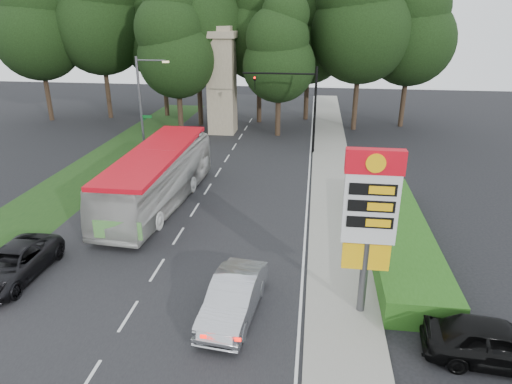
# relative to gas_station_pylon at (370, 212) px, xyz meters

# --- Properties ---
(ground) EXTENTS (120.00, 120.00, 0.00)m
(ground) POSITION_rel_gas_station_pylon_xyz_m (-9.20, -1.99, -4.45)
(ground) COLOR black
(ground) RESTS_ON ground
(road_surface) EXTENTS (14.00, 80.00, 0.02)m
(road_surface) POSITION_rel_gas_station_pylon_xyz_m (-9.20, 10.01, -4.44)
(road_surface) COLOR black
(road_surface) RESTS_ON ground
(sidewalk_right) EXTENTS (3.00, 80.00, 0.12)m
(sidewalk_right) POSITION_rel_gas_station_pylon_xyz_m (-0.70, 10.01, -4.39)
(sidewalk_right) COLOR gray
(sidewalk_right) RESTS_ON ground
(grass_verge_left) EXTENTS (5.00, 50.00, 0.02)m
(grass_verge_left) POSITION_rel_gas_station_pylon_xyz_m (-18.70, 16.01, -4.44)
(grass_verge_left) COLOR #193814
(grass_verge_left) RESTS_ON ground
(hedge) EXTENTS (3.00, 14.00, 1.20)m
(hedge) POSITION_rel_gas_station_pylon_xyz_m (2.30, 6.01, -3.85)
(hedge) COLOR #235316
(hedge) RESTS_ON ground
(gas_station_pylon) EXTENTS (2.10, 0.45, 6.85)m
(gas_station_pylon) POSITION_rel_gas_station_pylon_xyz_m (0.00, 0.00, 0.00)
(gas_station_pylon) COLOR #59595E
(gas_station_pylon) RESTS_ON ground
(traffic_signal_mast) EXTENTS (6.10, 0.35, 7.20)m
(traffic_signal_mast) POSITION_rel_gas_station_pylon_xyz_m (-3.52, 22.00, 0.22)
(traffic_signal_mast) COLOR black
(traffic_signal_mast) RESTS_ON ground
(streetlight_signs) EXTENTS (2.75, 0.98, 8.00)m
(streetlight_signs) POSITION_rel_gas_station_pylon_xyz_m (-16.19, 20.01, -0.01)
(streetlight_signs) COLOR #59595E
(streetlight_signs) RESTS_ON ground
(monument) EXTENTS (3.00, 3.00, 10.05)m
(monument) POSITION_rel_gas_station_pylon_xyz_m (-11.20, 28.01, 0.66)
(monument) COLOR gray
(monument) RESTS_ON ground
(tree_far_west) EXTENTS (8.96, 8.96, 17.60)m
(tree_far_west) POSITION_rel_gas_station_pylon_xyz_m (-31.20, 31.01, 6.24)
(tree_far_west) COLOR #2D2116
(tree_far_west) RESTS_ON ground
(tree_west_mid) EXTENTS (9.80, 9.80, 19.25)m
(tree_west_mid) POSITION_rel_gas_station_pylon_xyz_m (-25.20, 33.01, 7.24)
(tree_west_mid) COLOR #2D2116
(tree_west_mid) RESTS_ON ground
(tree_west_near) EXTENTS (8.40, 8.40, 16.50)m
(tree_west_near) POSITION_rel_gas_station_pylon_xyz_m (-19.20, 35.01, 5.57)
(tree_west_near) COLOR #2D2116
(tree_west_near) RESTS_ON ground
(tree_center_left) EXTENTS (10.08, 10.08, 19.80)m
(tree_center_left) POSITION_rel_gas_station_pylon_xyz_m (-14.20, 31.01, 7.57)
(tree_center_left) COLOR #2D2116
(tree_center_left) RESTS_ON ground
(tree_center_right) EXTENTS (9.24, 9.24, 18.15)m
(tree_center_right) POSITION_rel_gas_station_pylon_xyz_m (-8.20, 33.01, 6.57)
(tree_center_right) COLOR #2D2116
(tree_center_right) RESTS_ON ground
(tree_east_near) EXTENTS (8.12, 8.12, 15.95)m
(tree_east_near) POSITION_rel_gas_station_pylon_xyz_m (-3.20, 35.01, 5.23)
(tree_east_near) COLOR #2D2116
(tree_east_near) RESTS_ON ground
(tree_east_mid) EXTENTS (9.52, 9.52, 18.70)m
(tree_east_mid) POSITION_rel_gas_station_pylon_xyz_m (1.80, 31.01, 6.91)
(tree_east_mid) COLOR #2D2116
(tree_east_mid) RESTS_ON ground
(tree_far_east) EXTENTS (8.68, 8.68, 17.05)m
(tree_far_east) POSITION_rel_gas_station_pylon_xyz_m (6.80, 33.01, 5.90)
(tree_far_east) COLOR #2D2116
(tree_far_east) RESTS_ON ground
(tree_monument_left) EXTENTS (7.28, 7.28, 14.30)m
(tree_monument_left) POSITION_rel_gas_station_pylon_xyz_m (-15.20, 27.01, 4.23)
(tree_monument_left) COLOR #2D2116
(tree_monument_left) RESTS_ON ground
(tree_monument_right) EXTENTS (6.72, 6.72, 13.20)m
(tree_monument_right) POSITION_rel_gas_station_pylon_xyz_m (-5.70, 27.51, 3.56)
(tree_monument_right) COLOR #2D2116
(tree_monument_right) RESTS_ON ground
(transit_bus) EXTENTS (3.84, 12.77, 3.51)m
(transit_bus) POSITION_rel_gas_station_pylon_xyz_m (-11.60, 9.56, -2.69)
(transit_bus) COLOR beige
(transit_bus) RESTS_ON ground
(sedan_silver) EXTENTS (2.23, 5.11, 1.63)m
(sedan_silver) POSITION_rel_gas_station_pylon_xyz_m (-5.05, -0.83, -3.63)
(sedan_silver) COLOR #B0B1B8
(sedan_silver) RESTS_ON ground
(suv_charcoal) EXTENTS (2.51, 5.28, 1.46)m
(suv_charcoal) POSITION_rel_gas_station_pylon_xyz_m (-15.40, 0.54, -3.72)
(suv_charcoal) COLOR black
(suv_charcoal) RESTS_ON ground
(parked_car_black) EXTENTS (4.94, 2.38, 1.63)m
(parked_car_black) POSITION_rel_gas_station_pylon_xyz_m (4.30, -2.30, -3.63)
(parked_car_black) COLOR black
(parked_car_black) RESTS_ON ground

